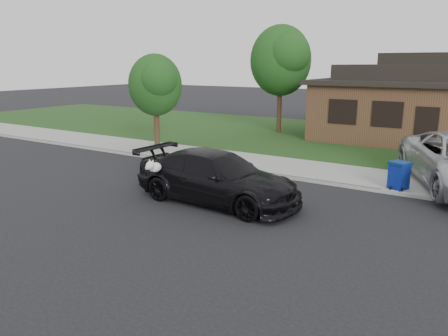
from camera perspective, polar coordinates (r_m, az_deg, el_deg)
The scene contains 9 objects.
ground at distance 13.81m, azimuth 1.04°, elevation -4.40°, with size 120.00×120.00×0.00m, color black.
sidewalk at distance 18.10m, azimuth 9.24°, elevation -0.03°, with size 60.00×3.00×0.12m, color gray.
curb at distance 16.77m, azimuth 7.23°, elevation -1.05°, with size 60.00×0.12×0.12m, color gray.
lawn at distance 25.53m, azimuth 16.33°, elevation 3.55°, with size 60.00×13.00×0.13m, color #193814.
sedan at distance 13.56m, azimuth -0.97°, elevation -1.23°, with size 5.57×2.66×1.59m.
recycling_bin at distance 15.72m, azimuth 21.88°, elevation -0.90°, with size 0.74×0.74×0.94m.
house at distance 26.48m, azimuth 26.25°, elevation 7.57°, with size 12.60×8.60×4.65m.
tree_0 at distance 26.57m, azimuth 7.63°, elevation 13.91°, with size 3.78×3.60×6.34m.
tree_2 at distance 21.66m, azimuth -8.88°, elevation 10.77°, with size 2.73×2.60×4.59m.
Camera 1 is at (6.77, -11.25, 4.25)m, focal length 35.00 mm.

